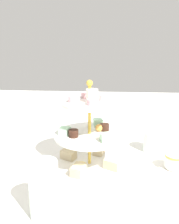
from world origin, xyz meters
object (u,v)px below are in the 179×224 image
Objects in this scene: water_glass_short_left at (152,142)px; teacup_with_saucer at (174,163)px; tiered_serving_stand at (90,141)px; water_glass_tall_right at (44,190)px; butter_knife_right at (172,216)px; butter_knife_left at (7,155)px; water_glass_mid_back at (96,129)px.

teacup_with_saucer is (0.13, 0.05, -0.01)m from water_glass_short_left.
tiered_serving_stand reaches higher than water_glass_tall_right.
tiered_serving_stand is 1.67× the size of butter_knife_right.
teacup_with_saucer is 0.53× the size of butter_knife_right.
water_glass_short_left is at bearing -160.22° from teacup_with_saucer.
teacup_with_saucer is 0.23m from butter_knife_right.
butter_knife_left is 0.36m from water_glass_mid_back.
teacup_with_saucer is 0.53× the size of butter_knife_left.
water_glass_short_left is 0.83× the size of teacup_with_saucer.
water_glass_tall_right is (0.24, -0.09, -0.02)m from tiered_serving_stand.
water_glass_tall_right is 0.37m from butter_knife_left.
butter_knife_left is 0.58m from butter_knife_right.
teacup_with_saucer is 0.57m from butter_knife_left.
teacup_with_saucer is at bearing 123.81° from water_glass_tall_right.
water_glass_tall_right is 1.56× the size of teacup_with_saucer.
water_glass_tall_right is 1.88× the size of water_glass_short_left.
water_glass_tall_right is at bearing 138.58° from butter_knife_right.
butter_knife_right is 0.50m from water_glass_mid_back.
water_glass_short_left is 0.35m from butter_knife_right.
water_glass_short_left is 0.23m from water_glass_mid_back.
tiered_serving_stand is 3.43× the size of water_glass_mid_back.
water_glass_short_left is 0.90× the size of water_glass_mid_back.
butter_knife_right is (0.27, 0.51, 0.00)m from butter_knife_left.
butter_knife_left is (-0.29, -0.22, -0.07)m from water_glass_tall_right.
water_glass_short_left reaches higher than butter_knife_right.
tiered_serving_stand is 0.26m from water_glass_tall_right.
teacup_with_saucer is at bearing 102.32° from butter_knife_left.
water_glass_mid_back is at bearing -115.58° from water_glass_short_left.
water_glass_short_left reaches higher than butter_knife_left.
teacup_with_saucer reaches higher than butter_knife_left.
butter_knife_left is at bearing -60.25° from water_glass_mid_back.
water_glass_mid_back reaches higher than butter_knife_right.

